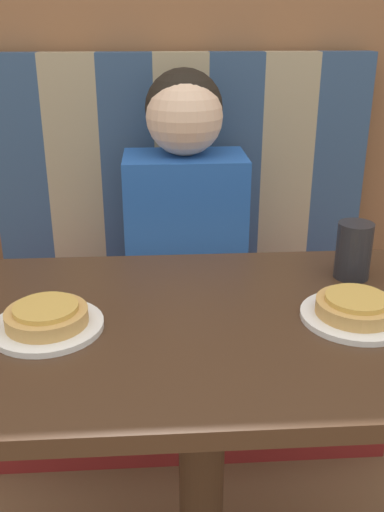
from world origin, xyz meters
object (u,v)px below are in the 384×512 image
Objects in this scene: plate_left at (48,326)px; pizza_left at (46,315)px; person at (185,188)px; plate_right at (355,316)px; drinking_cup at (354,251)px; pizza_right at (356,306)px.

pizza_left is at bearing -90.00° from plate_left.
plate_right is at bearing -66.47° from person.
person is 0.75m from plate_left.
person is at bearing 66.47° from plate_left.
person is 0.74m from pizza_left.
drinking_cup is (0.06, 0.19, 0.06)m from plate_right.
plate_right is at bearing 90.00° from pizza_right.
drinking_cup reaches higher than plate_left.
person is at bearing 66.47° from pizza_left.
person is 4.52× the size of pizza_right.
drinking_cup is (0.06, 0.19, 0.04)m from pizza_right.
pizza_right is 0.20m from drinking_cup.
pizza_right is at bearing 0.00° from pizza_left.
pizza_left is at bearing -163.33° from drinking_cup.
plate_left and plate_right have the same top height.
pizza_left reaches higher than plate_right.
pizza_right is at bearing -66.47° from person.
plate_right is at bearing 0.00° from pizza_left.
plate_left is at bearing 180.00° from pizza_right.
pizza_right is at bearing -90.00° from plate_right.
pizza_right reaches higher than plate_right.
plate_left is 1.36× the size of pizza_left.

